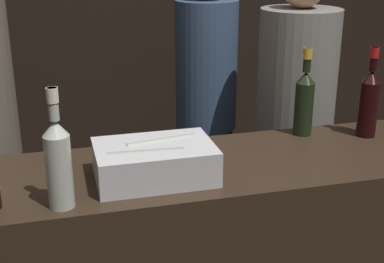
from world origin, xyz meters
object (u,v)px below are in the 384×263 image
Objects in this scene: red_wine_bottle_tall at (369,100)px; person_blond_tee at (206,97)px; white_wine_bottle at (58,160)px; champagne_bottle at (304,100)px; person_in_hoodie at (294,117)px; ice_bin_with_bottles at (155,160)px.

person_blond_tee is at bearing 112.64° from red_wine_bottle_tall.
champagne_bottle is at bearing 21.93° from white_wine_bottle.
person_in_hoodie is 0.55m from person_blond_tee.
person_blond_tee reaches higher than red_wine_bottle_tall.
white_wine_bottle reaches higher than ice_bin_with_bottles.
ice_bin_with_bottles is at bearing -168.54° from red_wine_bottle_tall.
person_in_hoodie is 1.00× the size of person_blond_tee.
white_wine_bottle is 1.49m from person_in_hoodie.
champagne_bottle is 0.56m from person_in_hoodie.
white_wine_bottle is 1.01× the size of red_wine_bottle_tall.
ice_bin_with_bottles is at bearing 22.27° from white_wine_bottle.
champagne_bottle is at bearing 161.24° from red_wine_bottle_tall.
person_blond_tee is (0.53, 1.16, -0.14)m from ice_bin_with_bottles.
ice_bin_with_bottles is 0.24× the size of person_in_hoodie.
person_blond_tee is (-0.16, 0.89, -0.22)m from champagne_bottle.
red_wine_bottle_tall is 0.22× the size of person_blond_tee.
person_blond_tee is at bearing 100.07° from champagne_bottle.
ice_bin_with_bottles is 1.16m from person_in_hoodie.
person_in_hoodie reaches higher than ice_bin_with_bottles.
red_wine_bottle_tall is at bearing -18.76° from champagne_bottle.
person_in_hoodie is (0.88, 0.74, -0.15)m from ice_bin_with_bottles.
red_wine_bottle_tall reaches higher than ice_bin_with_bottles.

